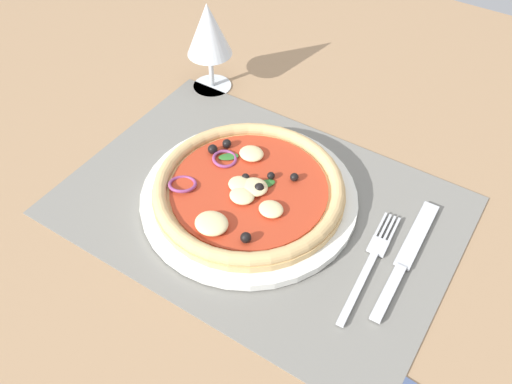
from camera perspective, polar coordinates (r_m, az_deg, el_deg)
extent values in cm
cube|color=#9E7A56|center=(72.48, 0.32, -2.16)|extent=(190.00, 140.00, 2.40)
cube|color=slate|center=(71.43, 0.32, -1.42)|extent=(51.03, 35.96, 0.40)
cylinder|color=silver|center=(71.27, -0.89, -0.66)|extent=(28.93, 28.93, 1.11)
cylinder|color=tan|center=(70.49, -0.90, -0.08)|extent=(25.44, 25.44, 1.00)
torus|color=tan|center=(69.87, -0.91, 0.40)|extent=(25.20, 25.20, 1.80)
cylinder|color=#B7381E|center=(70.02, -0.91, 0.28)|extent=(20.86, 20.86, 0.30)
ellipsoid|color=beige|center=(69.79, -1.68, 0.82)|extent=(3.26, 2.93, 0.98)
ellipsoid|color=beige|center=(68.38, -1.50, -0.40)|extent=(3.31, 2.98, 0.99)
ellipsoid|color=beige|center=(69.16, -0.33, 0.36)|extent=(3.59, 3.23, 1.08)
ellipsoid|color=beige|center=(65.36, -4.76, -3.35)|extent=(4.27, 3.84, 1.28)
ellipsoid|color=beige|center=(73.96, -0.49, 4.13)|extent=(3.46, 3.11, 1.04)
ellipsoid|color=beige|center=(66.88, 1.61, -1.84)|extent=(3.19, 2.87, 0.96)
sphere|color=black|center=(74.60, -4.64, 4.57)|extent=(1.37, 1.37, 1.37)
sphere|color=black|center=(69.33, 0.18, 0.70)|extent=(1.39, 1.39, 1.39)
sphere|color=black|center=(75.43, -3.13, 5.18)|extent=(1.26, 1.26, 1.26)
sphere|color=black|center=(70.73, 4.11, 1.59)|extent=(1.16, 1.16, 1.16)
sphere|color=black|center=(70.60, -1.12, 1.57)|extent=(1.07, 1.07, 1.07)
sphere|color=black|center=(71.03, 1.28, 1.90)|extent=(1.04, 1.04, 1.04)
sphere|color=black|center=(63.71, -1.09, -4.89)|extent=(1.36, 1.36, 1.36)
torus|color=#8E3D75|center=(70.78, -7.85, 0.84)|extent=(3.88, 3.81, 1.46)
torus|color=#8E3D75|center=(73.70, -3.37, 3.56)|extent=(3.48, 3.46, 0.82)
ellipsoid|color=#2D6B28|center=(74.06, -2.94, 3.79)|extent=(3.02, 2.91, 0.30)
ellipsoid|color=#2D6B28|center=(70.41, 0.64, 1.02)|extent=(2.76, 3.10, 0.30)
cube|color=silver|center=(64.16, 10.82, -9.97)|extent=(1.69, 11.20, 0.44)
cube|color=silver|center=(68.22, 12.89, -5.66)|extent=(2.37, 2.67, 0.44)
cube|color=silver|center=(70.34, 14.50, -3.96)|extent=(0.63, 4.33, 0.44)
cube|color=silver|center=(70.39, 14.04, -3.78)|extent=(0.63, 4.33, 0.44)
cube|color=silver|center=(70.44, 13.59, -3.61)|extent=(0.63, 4.33, 0.44)
cube|color=silver|center=(70.49, 13.13, -3.44)|extent=(0.63, 4.33, 0.44)
cube|color=silver|center=(64.44, 13.94, -10.33)|extent=(1.58, 8.44, 0.62)
cube|color=silver|center=(70.69, 16.82, -4.34)|extent=(2.39, 11.66, 0.44)
cylinder|color=silver|center=(92.00, -4.68, 11.27)|extent=(6.40, 6.40, 0.40)
cylinder|color=silver|center=(90.18, -4.80, 12.92)|extent=(0.80, 0.80, 6.00)
cone|color=silver|center=(86.37, -5.11, 16.91)|extent=(7.20, 7.20, 8.50)
cone|color=orange|center=(86.82, -5.07, 16.40)|extent=(5.19, 5.19, 5.88)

